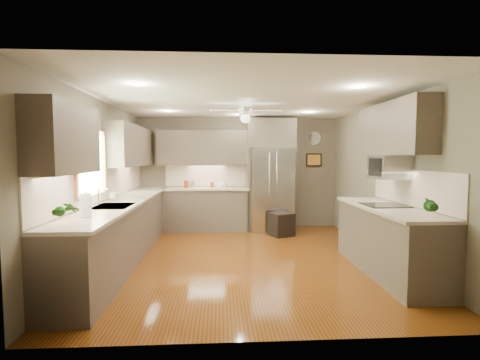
{
  "coord_description": "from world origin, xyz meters",
  "views": [
    {
      "loc": [
        -0.42,
        -5.45,
        1.64
      ],
      "look_at": [
        -0.07,
        0.6,
        1.22
      ],
      "focal_mm": 26.0,
      "sensor_mm": 36.0,
      "label": 1
    }
  ],
  "objects": [
    {
      "name": "canister_a",
      "position": [
        -1.17,
        2.25,
        1.02
      ],
      "size": [
        0.11,
        0.11,
        0.16
      ],
      "primitive_type": "cylinder",
      "rotation": [
        0.0,
        0.0,
        0.09
      ],
      "color": "#932E10",
      "rests_on": "back_run"
    },
    {
      "name": "canister_d",
      "position": [
        -0.59,
        2.25,
        1.0
      ],
      "size": [
        0.08,
        0.08,
        0.12
      ],
      "primitive_type": "cylinder",
      "rotation": [
        0.0,
        0.0,
        0.05
      ],
      "color": "#932E10",
      "rests_on": "back_run"
    },
    {
      "name": "ceiling_fan",
      "position": [
        -0.0,
        0.3,
        2.33
      ],
      "size": [
        1.18,
        1.18,
        0.32
      ],
      "color": "white",
      "rests_on": "ceiling"
    },
    {
      "name": "recessed_lights",
      "position": [
        -0.04,
        0.4,
        2.49
      ],
      "size": [
        2.84,
        3.14,
        0.01
      ],
      "color": "white",
      "rests_on": "ceiling"
    },
    {
      "name": "floor",
      "position": [
        0.0,
        0.0,
        0.0
      ],
      "size": [
        5.0,
        5.0,
        0.0
      ],
      "primitive_type": "plane",
      "color": "#54260B",
      "rests_on": "ground"
    },
    {
      "name": "soap_bottle",
      "position": [
        -2.08,
        0.04,
        1.03
      ],
      "size": [
        0.09,
        0.09,
        0.19
      ],
      "primitive_type": "imported",
      "rotation": [
        0.0,
        0.0,
        0.02
      ],
      "color": "white",
      "rests_on": "left_run"
    },
    {
      "name": "potted_plant_right",
      "position": [
        1.92,
        -1.76,
        1.09
      ],
      "size": [
        0.2,
        0.17,
        0.31
      ],
      "primitive_type": "imported",
      "rotation": [
        0.0,
        0.0,
        -0.22
      ],
      "color": "#1D5217",
      "rests_on": "right_run"
    },
    {
      "name": "potted_plant_left",
      "position": [
        -1.96,
        -1.92,
        1.11
      ],
      "size": [
        0.19,
        0.15,
        0.33
      ],
      "primitive_type": "imported",
      "rotation": [
        0.0,
        0.0,
        -0.2
      ],
      "color": "#1D5217",
      "rests_on": "left_run"
    },
    {
      "name": "framed_print",
      "position": [
        1.75,
        2.48,
        1.55
      ],
      "size": [
        0.36,
        0.03,
        0.3
      ],
      "color": "black",
      "rests_on": "wall_back"
    },
    {
      "name": "wall_front",
      "position": [
        0.0,
        -2.5,
        1.25
      ],
      "size": [
        4.5,
        0.0,
        4.5
      ],
      "primitive_type": "plane",
      "rotation": [
        -1.57,
        0.0,
        0.0
      ],
      "color": "#665E4E",
      "rests_on": "ground"
    },
    {
      "name": "ceiling",
      "position": [
        0.0,
        0.0,
        2.5
      ],
      "size": [
        5.0,
        5.0,
        0.0
      ],
      "primitive_type": "plane",
      "rotation": [
        3.14,
        0.0,
        0.0
      ],
      "color": "white",
      "rests_on": "ground"
    },
    {
      "name": "wall_clock",
      "position": [
        1.75,
        2.48,
        2.05
      ],
      "size": [
        0.3,
        0.03,
        0.3
      ],
      "color": "white",
      "rests_on": "wall_back"
    },
    {
      "name": "microwave",
      "position": [
        2.03,
        -0.55,
        1.48
      ],
      "size": [
        0.43,
        0.55,
        0.34
      ],
      "color": "silver",
      "rests_on": "wall_right"
    },
    {
      "name": "left_run",
      "position": [
        -1.95,
        0.15,
        0.48
      ],
      "size": [
        0.65,
        4.7,
        1.45
      ],
      "color": "#4D3F38",
      "rests_on": "ground"
    },
    {
      "name": "uppers",
      "position": [
        -0.74,
        0.71,
        1.87
      ],
      "size": [
        4.5,
        4.7,
        0.95
      ],
      "color": "#4D3F38",
      "rests_on": "wall_left"
    },
    {
      "name": "wall_left",
      "position": [
        -2.25,
        0.0,
        1.25
      ],
      "size": [
        0.0,
        5.0,
        5.0
      ],
      "primitive_type": "plane",
      "rotation": [
        1.57,
        0.0,
        1.57
      ],
      "color": "#665E4E",
      "rests_on": "ground"
    },
    {
      "name": "right_run",
      "position": [
        1.93,
        -0.8,
        0.48
      ],
      "size": [
        0.7,
        2.2,
        1.45
      ],
      "color": "#4D3F38",
      "rests_on": "ground"
    },
    {
      "name": "refrigerator",
      "position": [
        0.7,
        2.16,
        1.19
      ],
      "size": [
        1.06,
        0.75,
        2.45
      ],
      "color": "silver",
      "rests_on": "ground"
    },
    {
      "name": "bowl",
      "position": [
        -0.37,
        2.18,
        0.97
      ],
      "size": [
        0.29,
        0.29,
        0.06
      ],
      "primitive_type": "imported",
      "rotation": [
        0.0,
        0.0,
        0.35
      ],
      "color": "beige",
      "rests_on": "back_run"
    },
    {
      "name": "paper_towel",
      "position": [
        -1.96,
        -1.41,
        1.08
      ],
      "size": [
        0.12,
        0.12,
        0.29
      ],
      "color": "white",
      "rests_on": "left_run"
    },
    {
      "name": "stool",
      "position": [
        0.83,
        1.55,
        0.24
      ],
      "size": [
        0.56,
        0.56,
        0.49
      ],
      "color": "black",
      "rests_on": "ground"
    },
    {
      "name": "window",
      "position": [
        -2.22,
        -0.5,
        1.55
      ],
      "size": [
        0.05,
        1.12,
        0.92
      ],
      "color": "#BFF2B2",
      "rests_on": "wall_left"
    },
    {
      "name": "back_run",
      "position": [
        -0.72,
        2.2,
        0.48
      ],
      "size": [
        1.85,
        0.65,
        1.45
      ],
      "color": "#4D3F38",
      "rests_on": "ground"
    },
    {
      "name": "sink",
      "position": [
        -1.93,
        -0.5,
        0.91
      ],
      "size": [
        0.5,
        0.7,
        0.32
      ],
      "color": "silver",
      "rests_on": "left_run"
    },
    {
      "name": "wall_right",
      "position": [
        2.25,
        0.0,
        1.25
      ],
      "size": [
        0.0,
        5.0,
        5.0
      ],
      "primitive_type": "plane",
      "rotation": [
        1.57,
        0.0,
        -1.57
      ],
      "color": "#665E4E",
      "rests_on": "ground"
    },
    {
      "name": "wall_back",
      "position": [
        0.0,
        2.5,
        1.25
      ],
      "size": [
        4.5,
        0.0,
        4.5
      ],
      "primitive_type": "plane",
      "rotation": [
        1.57,
        0.0,
        0.0
      ],
      "color": "#665E4E",
      "rests_on": "ground"
    },
    {
      "name": "canister_b",
      "position": [
        -1.03,
        2.22,
        1.01
      ],
      "size": [
        0.13,
        0.13,
        0.15
      ],
      "primitive_type": "cylinder",
      "rotation": [
        0.0,
        0.0,
        -0.33
      ],
      "color": "silver",
      "rests_on": "back_run"
    }
  ]
}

